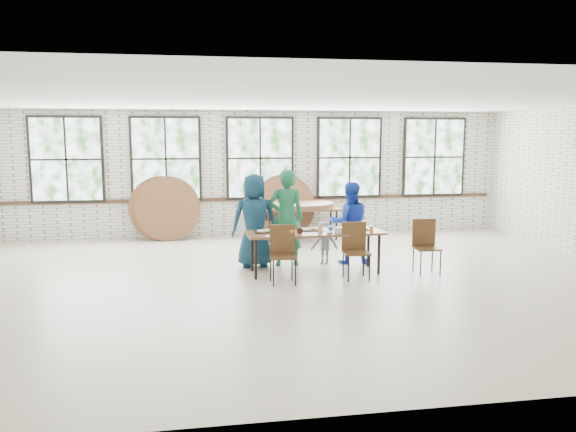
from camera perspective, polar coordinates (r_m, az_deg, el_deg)
name	(u,v)px	position (r m, az deg, el deg)	size (l,w,h in m)	color
room	(260,160)	(13.46, -2.85, 5.69)	(12.00, 12.00, 12.00)	beige
dining_table	(315,234)	(9.87, 2.74, -1.87)	(2.43, 0.89, 0.74)	brown
chair_near_left	(283,249)	(9.24, -0.55, -3.37)	(0.46, 0.45, 0.95)	#4C3119
chair_near_right	(355,245)	(9.60, 6.83, -2.99)	(0.43, 0.42, 0.95)	#4C3119
chair_spare	(425,241)	(10.20, 13.78, -2.51)	(0.44, 0.43, 0.95)	#4C3119
adult_teal	(255,220)	(10.32, -3.41, -0.45)	(0.84, 0.55, 1.73)	navy
adult_green	(286,218)	(10.39, -0.18, -0.17)	(0.66, 0.43, 1.80)	#1B653F
toddler	(324,243)	(10.61, 3.72, -2.72)	(0.53, 0.30, 0.81)	#111738
adult_blue	(350,223)	(10.67, 6.28, -0.69)	(0.75, 0.59, 1.55)	blue
storage_table	(301,210)	(13.08, 1.35, 0.60)	(1.83, 0.82, 0.74)	brown
tabletop_clutter	(322,230)	(9.87, 3.47, -1.42)	(2.08, 0.62, 0.11)	black
round_tops_stacked	(301,205)	(13.06, 1.35, 1.11)	(1.50, 1.50, 0.13)	brown
round_tops_leaning	(225,207)	(13.27, -6.39, 0.87)	(4.37, 0.47, 1.49)	brown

